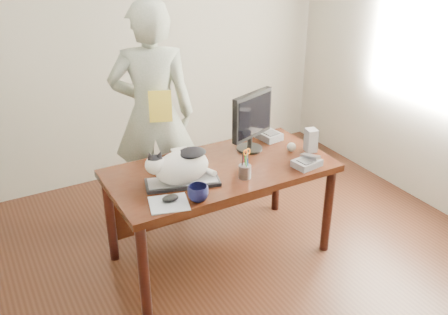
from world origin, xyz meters
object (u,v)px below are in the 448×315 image
(desk, at_px, (216,181))
(mouse, at_px, (170,198))
(cat, at_px, (180,166))
(phone, at_px, (307,162))
(monitor, at_px, (252,119))
(speaker, at_px, (311,140))
(pen_cup, at_px, (245,170))
(book_stack, at_px, (183,155))
(coffee_mug, at_px, (198,193))
(person, at_px, (153,115))
(baseball, at_px, (291,147))
(calculator, at_px, (268,135))
(keyboard, at_px, (183,182))

(desk, distance_m, mouse, 0.63)
(cat, bearing_deg, phone, 3.78)
(monitor, height_order, speaker, monitor)
(pen_cup, height_order, book_stack, pen_cup)
(coffee_mug, bearing_deg, cat, 92.48)
(cat, bearing_deg, coffee_mug, -71.67)
(person, bearing_deg, book_stack, 112.73)
(baseball, bearing_deg, cat, -176.26)
(cat, bearing_deg, calculator, 36.21)
(pen_cup, bearing_deg, speaker, 10.89)
(calculator, bearing_deg, person, 138.51)
(person, bearing_deg, cat, 100.96)
(speaker, relative_size, person, 0.10)
(desk, height_order, keyboard, keyboard)
(speaker, distance_m, book_stack, 0.97)
(phone, height_order, speaker, speaker)
(monitor, xyz_separation_m, baseball, (0.26, -0.17, -0.22))
(cat, relative_size, mouse, 3.92)
(baseball, distance_m, book_stack, 0.83)
(book_stack, bearing_deg, mouse, -111.19)
(desk, relative_size, pen_cup, 7.46)
(desk, xyz_separation_m, monitor, (0.34, 0.06, 0.41))
(pen_cup, height_order, person, person)
(desk, xyz_separation_m, calculator, (0.58, 0.18, 0.18))
(desk, distance_m, monitor, 0.54)
(desk, height_order, baseball, baseball)
(keyboard, relative_size, monitor, 1.14)
(pen_cup, distance_m, calculator, 0.70)
(phone, xyz_separation_m, speaker, (0.18, 0.19, 0.06))
(monitor, distance_m, person, 0.84)
(calculator, bearing_deg, coffee_mug, -154.84)
(desk, height_order, calculator, calculator)
(keyboard, height_order, phone, phone)
(keyboard, distance_m, cat, 0.13)
(desk, height_order, phone, phone)
(coffee_mug, xyz_separation_m, phone, (0.89, 0.05, -0.02))
(desk, xyz_separation_m, keyboard, (-0.34, -0.17, 0.16))
(monitor, height_order, phone, monitor)
(phone, relative_size, baseball, 3.02)
(phone, bearing_deg, calculator, 78.75)
(phone, height_order, book_stack, phone)
(cat, height_order, coffee_mug, cat)
(speaker, xyz_separation_m, person, (-0.92, 0.87, 0.08))
(pen_cup, height_order, mouse, pen_cup)
(desk, xyz_separation_m, person, (-0.19, 0.70, 0.32))
(monitor, xyz_separation_m, coffee_mug, (-0.69, -0.47, -0.21))
(mouse, relative_size, baseball, 1.77)
(mouse, bearing_deg, calculator, 40.48)
(cat, height_order, phone, cat)
(mouse, xyz_separation_m, coffee_mug, (0.16, -0.07, 0.03))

